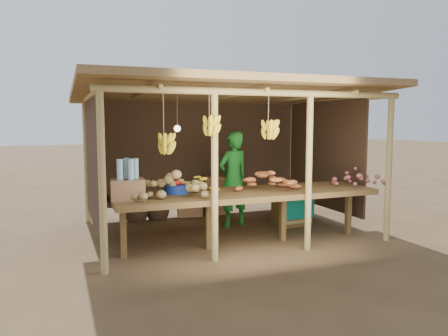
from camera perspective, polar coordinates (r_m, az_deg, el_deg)
name	(u,v)px	position (r m, az deg, el deg)	size (l,w,h in m)	color
ground	(224,230)	(7.44, 0.00, -8.07)	(60.00, 60.00, 0.00)	brown
stall_structure	(219,116)	(7.18, -0.59, 6.85)	(4.70, 3.50, 2.43)	tan
counter	(247,195)	(6.43, 3.02, -3.60)	(3.90, 1.05, 0.80)	brown
potato_heap	(170,183)	(5.96, -7.06, -1.98)	(1.13, 0.68, 0.37)	olive
sweet_potato_heap	(269,179)	(6.50, 5.84, -1.38)	(0.92, 0.55, 0.36)	#B25A2D
onion_heap	(360,175)	(7.25, 17.34, -0.85)	(0.82, 0.49, 0.36)	#A55055
banana_pile	(197,180)	(6.41, -3.61, -1.51)	(0.53, 0.32, 0.34)	yellow
tomato_basin	(176,188)	(6.26, -6.24, -2.62)	(0.35, 0.35, 0.18)	navy
bottle_box	(128,184)	(5.83, -12.49, -2.05)	(0.46, 0.38, 0.54)	#916441
vendor	(233,179)	(7.57, 1.22, -1.45)	(0.60, 0.40, 1.65)	#187020
tarp_crate	(292,208)	(7.84, 8.82, -5.14)	(0.66, 0.58, 0.74)	brown
carton_stack	(206,199)	(8.50, -2.34, -4.04)	(1.00, 0.41, 0.74)	#916441
burlap_sacks	(147,206)	(8.21, -10.03, -4.96)	(0.84, 0.44, 0.60)	#402C1E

